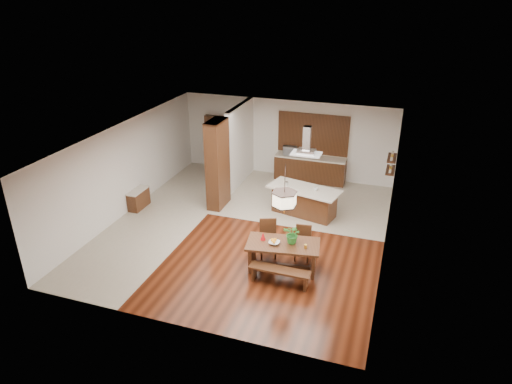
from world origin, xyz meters
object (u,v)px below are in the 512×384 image
(kitchen_island, at_px, (304,201))
(dining_table, at_px, (283,250))
(hallway_console, at_px, (139,199))
(foliage_plant, at_px, (293,234))
(dining_chair_left, at_px, (268,239))
(island_cup, at_px, (316,189))
(fruit_bowl, at_px, (274,243))
(pendant_lantern, at_px, (285,190))
(range_hood, at_px, (307,140))
(microwave, at_px, (290,150))
(dining_chair_right, at_px, (302,244))
(dining_bench, at_px, (279,276))

(kitchen_island, bearing_deg, dining_table, -73.26)
(hallway_console, xyz_separation_m, foliage_plant, (5.63, -1.82, 0.70))
(kitchen_island, bearing_deg, dining_chair_left, -84.09)
(island_cup, bearing_deg, fruit_bowl, -97.00)
(pendant_lantern, relative_size, range_hood, 1.46)
(dining_chair_left, distance_m, kitchen_island, 2.71)
(fruit_bowl, relative_size, microwave, 0.52)
(pendant_lantern, bearing_deg, fruit_bowl, -154.20)
(hallway_console, bearing_deg, fruit_bowl, -21.14)
(dining_table, height_order, pendant_lantern, pendant_lantern)
(dining_table, xyz_separation_m, dining_chair_right, (0.37, 0.62, -0.09))
(dining_bench, relative_size, pendant_lantern, 1.15)
(range_hood, bearing_deg, dining_chair_right, -77.84)
(dining_table, bearing_deg, range_hood, 93.32)
(dining_bench, xyz_separation_m, microwave, (-1.48, 6.59, 0.88))
(dining_table, bearing_deg, foliage_plant, 22.05)
(dining_chair_right, distance_m, pendant_lantern, 1.92)
(dining_chair_right, relative_size, pendant_lantern, 0.71)
(hallway_console, bearing_deg, island_cup, 11.71)
(fruit_bowl, distance_m, microwave, 6.16)
(dining_table, height_order, dining_bench, dining_table)
(hallway_console, relative_size, fruit_bowl, 3.20)
(dining_chair_left, height_order, pendant_lantern, pendant_lantern)
(pendant_lantern, relative_size, microwave, 2.49)
(hallway_console, relative_size, dining_table, 0.45)
(dining_table, relative_size, foliage_plant, 3.91)
(dining_table, distance_m, microwave, 6.12)
(dining_table, height_order, fruit_bowl, fruit_bowl)
(dining_chair_right, bearing_deg, kitchen_island, 95.45)
(pendant_lantern, bearing_deg, dining_bench, -81.13)
(dining_chair_left, height_order, island_cup, dining_chair_left)
(dining_chair_right, bearing_deg, microwave, 101.47)
(pendant_lantern, height_order, island_cup, pendant_lantern)
(hallway_console, height_order, island_cup, island_cup)
(hallway_console, relative_size, island_cup, 7.23)
(dining_bench, distance_m, fruit_bowl, 0.86)
(dining_bench, relative_size, kitchen_island, 0.63)
(hallway_console, distance_m, range_hood, 5.79)
(dining_chair_left, xyz_separation_m, microwave, (-0.85, 5.46, 0.58))
(dining_chair_left, bearing_deg, pendant_lantern, -62.40)
(dining_bench, height_order, kitchen_island, kitchen_island)
(dining_bench, bearing_deg, foliage_plant, 80.90)
(dining_chair_left, bearing_deg, fruit_bowl, -80.82)
(dining_bench, relative_size, microwave, 2.88)
(foliage_plant, relative_size, fruit_bowl, 1.81)
(dining_chair_left, bearing_deg, hallway_console, 143.06)
(hallway_console, height_order, fruit_bowl, fruit_bowl)
(dining_table, xyz_separation_m, dining_chair_left, (-0.54, 0.48, -0.05))
(dining_chair_left, xyz_separation_m, island_cup, (0.72, 2.59, 0.46))
(pendant_lantern, bearing_deg, dining_chair_left, 138.16)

